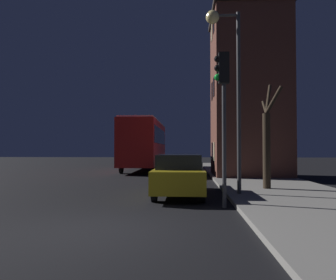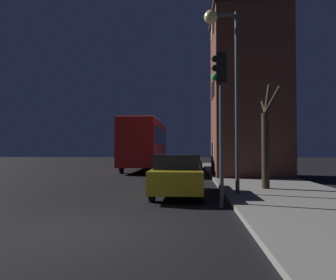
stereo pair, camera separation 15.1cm
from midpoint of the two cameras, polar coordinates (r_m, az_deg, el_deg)
ground_plane at (r=7.21m, az=-12.53°, el=-15.06°), size 120.00×120.00×0.00m
brick_building at (r=20.52m, az=14.00°, el=8.00°), size 4.44×4.90×9.86m
streetlamp at (r=11.98m, az=10.21°, el=13.40°), size 1.21×0.48×6.45m
traffic_light at (r=9.69m, az=9.52°, el=7.52°), size 0.43×0.24×4.49m
bare_tree at (r=13.50m, az=17.02°, el=-0.16°), size 0.79×1.21×4.28m
bus at (r=25.86m, az=-3.83°, el=-0.26°), size 2.52×10.33×3.86m
car_near_lane at (r=11.97m, az=2.07°, el=-5.95°), size 1.70×4.78×1.49m
car_mid_lane at (r=20.45m, az=3.39°, el=-4.25°), size 1.87×4.16×1.39m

